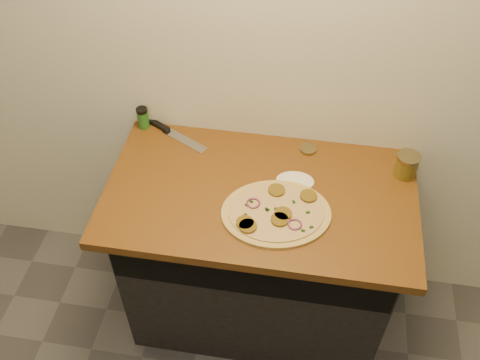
% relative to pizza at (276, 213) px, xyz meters
% --- Properties ---
extents(cabinet, '(1.10, 0.60, 0.86)m').
position_rel_pizza_xyz_m(cabinet, '(-0.07, 0.14, -0.48)').
color(cabinet, black).
rests_on(cabinet, ground).
extents(countertop, '(1.20, 0.70, 0.04)m').
position_rel_pizza_xyz_m(countertop, '(-0.07, 0.11, -0.03)').
color(countertop, brown).
rests_on(countertop, cabinet).
extents(pizza, '(0.47, 0.47, 0.03)m').
position_rel_pizza_xyz_m(pizza, '(0.00, 0.00, 0.00)').
color(pizza, tan).
rests_on(pizza, countertop).
extents(chefs_knife, '(0.30, 0.18, 0.02)m').
position_rel_pizza_xyz_m(chefs_knife, '(-0.50, 0.38, -0.00)').
color(chefs_knife, '#B7BAC1').
rests_on(chefs_knife, countertop).
extents(mason_jar_lid, '(0.07, 0.07, 0.01)m').
position_rel_pizza_xyz_m(mason_jar_lid, '(0.09, 0.37, -0.00)').
color(mason_jar_lid, '#908354').
rests_on(mason_jar_lid, countertop).
extents(salsa_jar, '(0.09, 0.09, 0.10)m').
position_rel_pizza_xyz_m(salsa_jar, '(0.48, 0.29, 0.04)').
color(salsa_jar, '#9A2B0F').
rests_on(salsa_jar, countertop).
extents(spice_shaker, '(0.05, 0.05, 0.10)m').
position_rel_pizza_xyz_m(spice_shaker, '(-0.62, 0.41, 0.04)').
color(spice_shaker, '#266720').
rests_on(spice_shaker, countertop).
extents(flour_spill, '(0.16, 0.16, 0.00)m').
position_rel_pizza_xyz_m(flour_spill, '(0.06, 0.18, -0.01)').
color(flour_spill, white).
rests_on(flour_spill, countertop).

